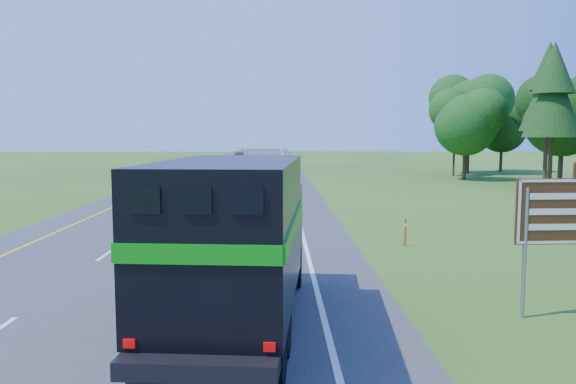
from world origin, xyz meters
The scene contains 7 objects.
road centered at (0.00, 50.00, 0.02)m, with size 15.00×260.00×0.04m, color #38383A.
lane_markings centered at (0.00, 50.00, 0.04)m, with size 11.15×260.00×0.01m.
horse_truck centered at (3.48, 11.79, 2.07)m, with size 3.35×8.76×3.80m.
white_suv centered at (-3.16, 40.18, 0.83)m, with size 2.62×5.69×1.58m, color white.
far_car centered at (-4.06, 122.00, 0.91)m, with size 2.05×5.09×1.73m, color silver.
exit_sign centered at (11.15, 12.45, 2.42)m, with size 2.20×0.17×3.72m.
delineator centered at (9.44, 21.14, 0.58)m, with size 0.09×0.05×1.09m.
Camera 1 is at (4.41, -0.56, 4.36)m, focal length 35.00 mm.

